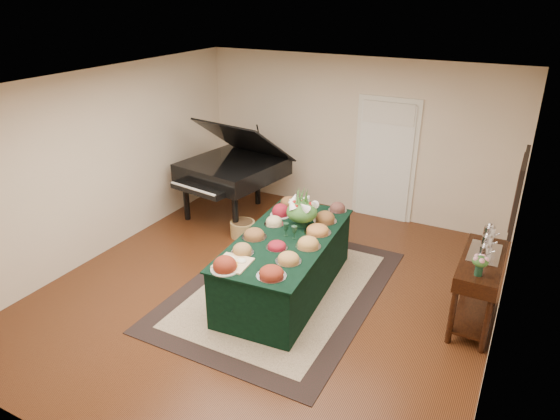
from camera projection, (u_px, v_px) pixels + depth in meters
The scene contains 14 objects.
ground at pixel (270, 290), 6.66m from camera, with size 6.00×6.00×0.00m, color black.
area_rug at pixel (282, 289), 6.67m from camera, with size 2.42×3.39×0.01m.
kitchen_doorway at pixel (385, 161), 8.40m from camera, with size 1.05×0.07×2.10m.
buffet_table at pixel (286, 264), 6.48m from camera, with size 1.27×2.41×0.80m.
food_platters at pixel (284, 234), 6.28m from camera, with size 1.10×2.40×0.13m.
cutting_board at pixel (234, 261), 5.71m from camera, with size 0.41×0.41×0.10m.
green_goblets at pixel (290, 231), 6.28m from camera, with size 0.21×0.10×0.18m.
floral_centerpiece at pixel (302, 208), 6.53m from camera, with size 0.43×0.43×0.43m.
grand_piano at pixel (233, 169), 8.48m from camera, with size 1.74×1.89×1.75m.
wicker_basket at pixel (243, 229), 8.07m from camera, with size 0.40×0.40×0.25m, color olive.
mahogany_sideboard at pixel (480, 274), 5.73m from camera, with size 0.45×1.20×0.89m.
tea_service at pixel (486, 243), 5.73m from camera, with size 0.34×0.58×0.30m.
pink_bouquet at pixel (480, 262), 5.25m from camera, with size 0.19×0.19×0.24m.
wall_painting at pixel (519, 191), 5.21m from camera, with size 0.05×0.95×0.75m.
Camera 1 is at (2.75, -4.94, 3.69)m, focal length 32.00 mm.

